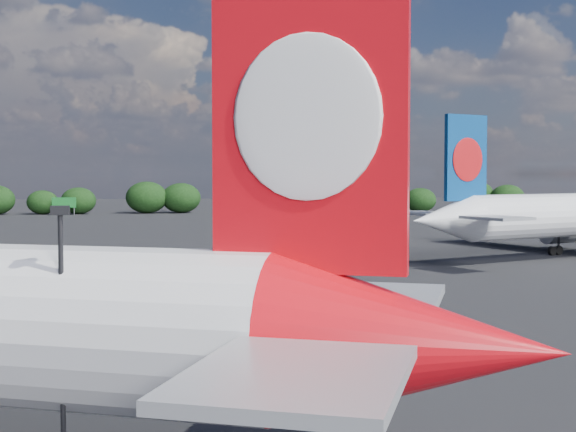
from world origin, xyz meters
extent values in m
plane|color=black|center=(0.00, 60.00, 0.00)|extent=(500.00, 500.00, 0.00)
cone|color=red|center=(16.31, -12.10, 5.42)|extent=(10.09, 8.35, 5.42)
cube|color=red|center=(13.31, -10.84, 12.36)|extent=(5.71, 2.81, 9.75)
ellipsoid|color=white|center=(13.19, -11.14, 12.16)|extent=(4.28, 1.96, 4.99)
ellipsoid|color=white|center=(13.44, -10.54, 12.16)|extent=(4.28, 1.96, 4.99)
cube|color=#A3A5AB|center=(12.00, -16.76, 5.85)|extent=(7.02, 7.88, 0.33)
cube|color=#A3A5AB|center=(16.62, -5.76, 5.85)|extent=(7.02, 7.88, 0.33)
cone|color=white|center=(39.14, 50.86, 5.39)|extent=(10.04, 8.30, 5.39)
cube|color=navy|center=(42.13, 52.11, 12.29)|extent=(5.68, 2.78, 9.70)
ellipsoid|color=red|center=(42.25, 51.81, 12.10)|extent=(4.26, 1.94, 4.96)
ellipsoid|color=red|center=(42.00, 52.40, 12.10)|extent=(4.26, 1.94, 4.96)
cube|color=#A3A5AB|center=(43.42, 46.22, 5.82)|extent=(6.97, 7.84, 0.32)
cube|color=#A3A5AB|center=(38.85, 57.16, 5.82)|extent=(6.97, 7.84, 0.32)
cube|color=#A3A5AB|center=(58.62, 74.18, 3.67)|extent=(14.77, 22.60, 0.59)
cylinder|color=#A3A5AB|center=(62.68, 70.03, 2.26)|extent=(6.10, 4.76, 2.91)
cube|color=#A3A5AB|center=(62.68, 70.03, 3.02)|extent=(2.31, 1.21, 1.29)
cylinder|color=black|center=(58.79, 62.57, 1.62)|extent=(0.39, 0.39, 2.70)
cylinder|color=black|center=(58.79, 62.57, 0.59)|extent=(1.28, 0.90, 1.19)
cylinder|color=black|center=(57.69, 62.11, 0.59)|extent=(1.28, 0.90, 1.19)
cylinder|color=black|center=(5.86, -9.59, 4.61)|extent=(0.16, 0.16, 9.22)
cube|color=black|center=(5.86, -9.59, 9.37)|extent=(0.55, 0.30, 0.28)
cube|color=#136322|center=(-18.00, 176.00, 3.20)|extent=(6.00, 0.30, 2.60)
cylinder|color=gray|center=(-20.50, 176.00, 1.00)|extent=(0.20, 0.20, 2.00)
cylinder|color=gray|center=(-15.50, 176.00, 1.00)|extent=(0.20, 0.20, 2.00)
cube|color=yellow|center=(12.00, 182.00, 4.00)|extent=(5.00, 0.30, 3.00)
cylinder|color=gray|center=(12.00, 182.00, 1.25)|extent=(0.30, 0.30, 2.50)
ellipsoid|color=black|center=(-24.03, 180.62, 3.13)|extent=(8.14, 6.89, 6.26)
ellipsoid|color=black|center=(-14.88, 180.29, 3.50)|extent=(9.09, 7.70, 7.00)
ellipsoid|color=black|center=(2.64, 182.06, 4.25)|extent=(11.06, 9.35, 8.50)
ellipsoid|color=black|center=(11.79, 182.68, 4.04)|extent=(10.50, 8.88, 8.07)
ellipsoid|color=black|center=(29.08, 180.28, 3.09)|extent=(8.03, 6.79, 6.18)
ellipsoid|color=black|center=(38.22, 179.53, 3.54)|extent=(9.19, 7.78, 7.07)
ellipsoid|color=black|center=(51.40, 183.07, 2.88)|extent=(7.50, 6.34, 5.77)
ellipsoid|color=black|center=(63.22, 178.06, 2.80)|extent=(7.27, 6.15, 5.59)
ellipsoid|color=black|center=(76.53, 176.55, 3.35)|extent=(8.71, 7.37, 6.70)
ellipsoid|color=black|center=(94.39, 182.79, 4.34)|extent=(11.28, 9.55, 8.68)
ellipsoid|color=black|center=(102.20, 177.92, 3.77)|extent=(9.80, 8.29, 7.54)
camera|label=1|loc=(9.21, -34.61, 10.47)|focal=50.00mm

